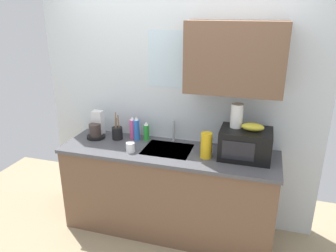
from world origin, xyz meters
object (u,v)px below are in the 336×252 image
utensil_crock (117,133)px  dish_soap_bottle_green (146,132)px  paper_towel_roll (237,116)px  microwave (245,144)px  coffee_maker (97,128)px  dish_soap_bottle_pink (133,128)px  banana_bunch (253,127)px  mug_white (131,147)px  dish_soap_bottle_blue (137,129)px  cereal_canister (206,145)px

utensil_crock → dish_soap_bottle_green: bearing=12.7°
paper_towel_roll → dish_soap_bottle_green: (-0.91, 0.09, -0.29)m
microwave → coffee_maker: size_ratio=1.64×
dish_soap_bottle_green → dish_soap_bottle_pink: 0.15m
paper_towel_roll → dish_soap_bottle_green: paper_towel_roll is taller
banana_bunch → coffee_maker: 1.60m
mug_white → coffee_maker: bearing=153.1°
paper_towel_roll → dish_soap_bottle_blue: paper_towel_roll is taller
banana_bunch → dish_soap_bottle_green: bearing=172.6°
banana_bunch → mug_white: size_ratio=2.11×
paper_towel_roll → dish_soap_bottle_blue: (-1.01, 0.06, -0.26)m
dish_soap_bottle_pink → cereal_canister: 0.85m
banana_bunch → utensil_crock: size_ratio=0.68×
coffee_maker → dish_soap_bottle_green: (0.53, 0.08, -0.01)m
microwave → cereal_canister: bearing=-163.8°
dish_soap_bottle_pink → mug_white: 0.35m
utensil_crock → dish_soap_bottle_blue: bearing=10.5°
banana_bunch → dish_soap_bottle_blue: 1.18m
paper_towel_roll → dish_soap_bottle_green: size_ratio=1.11×
mug_white → utensil_crock: utensil_crock is taller
coffee_maker → dish_soap_bottle_blue: 0.44m
dish_soap_bottle_pink → utensil_crock: size_ratio=0.82×
mug_white → dish_soap_bottle_blue: bearing=100.4°
dish_soap_bottle_blue → dish_soap_bottle_pink: bearing=156.0°
microwave → utensil_crock: utensil_crock is taller
microwave → banana_bunch: 0.18m
paper_towel_roll → dish_soap_bottle_pink: 1.10m
banana_bunch → utensil_crock: (-1.36, 0.07, -0.23)m
paper_towel_roll → dish_soap_bottle_green: 0.96m
microwave → banana_bunch: banana_bunch is taller
banana_bunch → dish_soap_bottle_green: size_ratio=1.01×
coffee_maker → dish_soap_bottle_pink: 0.38m
cereal_canister → utensil_crock: size_ratio=0.81×
banana_bunch → coffee_maker: bearing=177.9°
banana_bunch → cereal_canister: size_ratio=0.83×
microwave → banana_bunch: bearing=1.8°
banana_bunch → coffee_maker: (-1.59, 0.06, -0.20)m
dish_soap_bottle_green → cereal_canister: size_ratio=0.83×
banana_bunch → dish_soap_bottle_blue: banana_bunch is taller
dish_soap_bottle_pink → cereal_canister: bearing=-15.8°
mug_white → banana_bunch: bearing=9.8°
coffee_maker → dish_soap_bottle_blue: (0.43, 0.05, 0.01)m
paper_towel_roll → utensil_crock: bearing=179.1°
utensil_crock → banana_bunch: bearing=-2.9°
banana_bunch → dish_soap_bottle_pink: (-1.21, 0.13, -0.19)m
banana_bunch → mug_white: bearing=-170.2°
microwave → dish_soap_bottle_pink: 1.17m
banana_bunch → utensil_crock: bearing=177.1°
banana_bunch → coffee_maker: size_ratio=0.71×
cereal_canister → banana_bunch: bearing=14.4°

